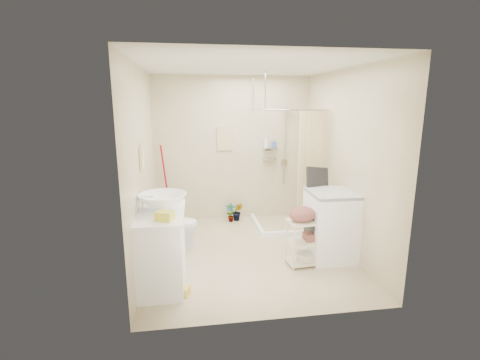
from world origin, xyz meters
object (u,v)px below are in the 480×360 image
(vanity, at_px, (161,248))
(laundry_rack, at_px, (308,238))
(washing_machine, at_px, (332,225))
(toilet, at_px, (175,225))

(vanity, relative_size, laundry_rack, 1.38)
(washing_machine, relative_size, laundry_rack, 1.28)
(toilet, xyz_separation_m, laundry_rack, (1.78, -0.83, 0.02))
(toilet, height_order, laundry_rack, laundry_rack)
(vanity, relative_size, washing_machine, 1.08)
(vanity, xyz_separation_m, washing_machine, (2.30, 0.39, 0.03))
(toilet, distance_m, washing_machine, 2.28)
(washing_machine, bearing_deg, vanity, -168.80)
(vanity, height_order, toilet, vanity)
(toilet, bearing_deg, vanity, 174.55)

